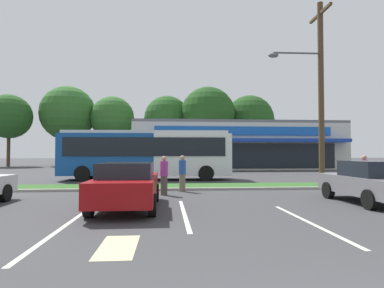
{
  "coord_description": "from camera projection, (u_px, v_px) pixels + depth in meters",
  "views": [
    {
      "loc": [
        -2.04,
        -2.4,
        1.76
      ],
      "look_at": [
        -0.41,
        18.1,
        2.37
      ],
      "focal_mm": 29.8,
      "sensor_mm": 36.0,
      "label": 1
    }
  ],
  "objects": [
    {
      "name": "grass_median",
      "position": [
        206.0,
        186.0,
        16.46
      ],
      "size": [
        56.0,
        2.2,
        0.12
      ],
      "primitive_type": "cube",
      "color": "#2D5B23",
      "rests_on": "ground_plane"
    },
    {
      "name": "curb_lip",
      "position": [
        209.0,
        189.0,
        15.24
      ],
      "size": [
        56.0,
        0.24,
        0.12
      ],
      "primitive_type": "cube",
      "color": "#99968C",
      "rests_on": "ground_plane"
    },
    {
      "name": "parking_stripe_0",
      "position": [
        58.0,
        231.0,
        7.25
      ],
      "size": [
        0.12,
        4.8,
        0.01
      ],
      "primitive_type": "cube",
      "color": "silver",
      "rests_on": "ground_plane"
    },
    {
      "name": "parking_stripe_1",
      "position": [
        184.0,
        213.0,
        9.34
      ],
      "size": [
        0.12,
        4.8,
        0.01
      ],
      "primitive_type": "cube",
      "color": "silver",
      "rests_on": "ground_plane"
    },
    {
      "name": "parking_stripe_2",
      "position": [
        309.0,
        222.0,
        8.13
      ],
      "size": [
        0.12,
        4.8,
        0.01
      ],
      "primitive_type": "cube",
      "color": "silver",
      "rests_on": "ground_plane"
    },
    {
      "name": "lot_arrow",
      "position": [
        118.0,
        247.0,
        6.0
      ],
      "size": [
        0.7,
        1.6,
        0.01
      ],
      "primitive_type": "cube",
      "color": "beige",
      "rests_on": "ground_plane"
    },
    {
      "name": "storefront_building",
      "position": [
        233.0,
        146.0,
        38.72
      ],
      "size": [
        23.18,
        12.93,
        5.32
      ],
      "color": "beige",
      "rests_on": "ground_plane"
    },
    {
      "name": "tree_far_left",
      "position": [
        9.0,
        117.0,
        43.36
      ],
      "size": [
        6.01,
        6.01,
        9.82
      ],
      "color": "#473323",
      "rests_on": "ground_plane"
    },
    {
      "name": "tree_left",
      "position": [
        68.0,
        113.0,
        46.75
      ],
      "size": [
        7.96,
        7.96,
        11.65
      ],
      "color": "#473323",
      "rests_on": "ground_plane"
    },
    {
      "name": "tree_mid_left",
      "position": [
        112.0,
        118.0,
        47.13
      ],
      "size": [
        6.41,
        6.41,
        10.22
      ],
      "color": "#473323",
      "rests_on": "ground_plane"
    },
    {
      "name": "tree_mid",
      "position": [
        167.0,
        119.0,
        46.63
      ],
      "size": [
        6.65,
        6.65,
        10.21
      ],
      "color": "#473323",
      "rests_on": "ground_plane"
    },
    {
      "name": "tree_mid_right",
      "position": [
        208.0,
        114.0,
        45.42
      ],
      "size": [
        7.73,
        7.73,
        11.26
      ],
      "color": "#473323",
      "rests_on": "ground_plane"
    },
    {
      "name": "tree_right",
      "position": [
        249.0,
        120.0,
        47.57
      ],
      "size": [
        7.33,
        7.33,
        10.43
      ],
      "color": "#473323",
      "rests_on": "ground_plane"
    },
    {
      "name": "utility_pole",
      "position": [
        318.0,
        87.0,
        17.11
      ],
      "size": [
        3.03,
        2.4,
        9.94
      ],
      "color": "#4C3826",
      "rests_on": "ground_plane"
    },
    {
      "name": "city_bus",
      "position": [
        147.0,
        153.0,
        21.31
      ],
      "size": [
        11.22,
        2.92,
        3.25
      ],
      "rotation": [
        0.0,
        0.0,
        -0.03
      ],
      "color": "#144793",
      "rests_on": "ground_plane"
    },
    {
      "name": "bus_stop_bench",
      "position": [
        113.0,
        182.0,
        13.93
      ],
      "size": [
        1.6,
        0.45,
        0.95
      ],
      "rotation": [
        0.0,
        0.0,
        3.14
      ],
      "color": "brown",
      "rests_on": "ground_plane"
    },
    {
      "name": "car_1",
      "position": [
        127.0,
        185.0,
        10.16
      ],
      "size": [
        1.95,
        4.49,
        1.47
      ],
      "rotation": [
        0.0,
        0.0,
        1.57
      ],
      "color": "maroon",
      "rests_on": "ground_plane"
    },
    {
      "name": "car_2",
      "position": [
        369.0,
        182.0,
        11.23
      ],
      "size": [
        1.86,
        4.15,
        1.5
      ],
      "rotation": [
        0.0,
        0.0,
        1.57
      ],
      "color": "slate",
      "rests_on": "ground_plane"
    },
    {
      "name": "pedestrian_near_bench",
      "position": [
        164.0,
        175.0,
        13.47
      ],
      "size": [
        0.33,
        0.33,
        1.65
      ],
      "rotation": [
        0.0,
        0.0,
        5.64
      ],
      "color": "#47423D",
      "rests_on": "ground_plane"
    },
    {
      "name": "pedestrian_by_pole",
      "position": [
        365.0,
        173.0,
        15.3
      ],
      "size": [
        0.34,
        0.34,
        1.68
      ],
      "rotation": [
        0.0,
        0.0,
        4.33
      ],
      "color": "#1E2338",
      "rests_on": "ground_plane"
    },
    {
      "name": "pedestrian_mid",
      "position": [
        182.0,
        173.0,
        14.75
      ],
      "size": [
        0.34,
        0.34,
        1.67
      ],
      "rotation": [
        0.0,
        0.0,
        1.53
      ],
      "color": "#726651",
      "rests_on": "ground_plane"
    }
  ]
}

